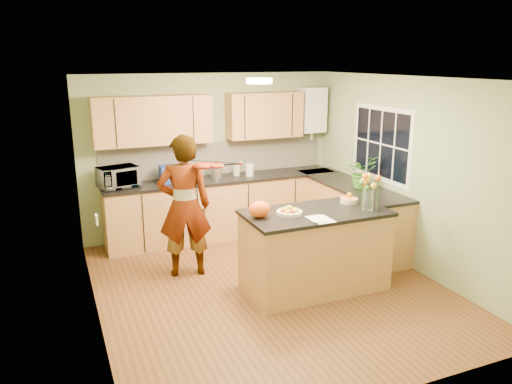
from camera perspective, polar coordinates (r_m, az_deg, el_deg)
name	(u,v)px	position (r m, az deg, el deg)	size (l,w,h in m)	color
floor	(268,286)	(6.24, 1.44, -10.75)	(4.50, 4.50, 0.00)	brown
ceiling	(270,78)	(5.62, 1.61, 12.86)	(4.00, 4.50, 0.02)	white
wall_back	(210,155)	(7.86, -5.25, 4.25)	(4.00, 0.02, 2.50)	#96AD7C
wall_front	(390,257)	(3.96, 15.08, -7.16)	(4.00, 0.02, 2.50)	#96AD7C
wall_left	(89,207)	(5.33, -18.49, -1.68)	(0.02, 4.50, 2.50)	#96AD7C
wall_right	(408,173)	(6.85, 16.97, 2.05)	(0.02, 4.50, 2.50)	#96AD7C
back_counter	(223,207)	(7.80, -3.74, -1.70)	(3.64, 0.62, 0.94)	#B38347
right_counter	(350,214)	(7.53, 10.66, -2.54)	(0.62, 2.24, 0.94)	#B38347
splashback	(217,158)	(7.89, -4.51, 3.93)	(3.60, 0.02, 0.52)	silver
upper_cabinets	(202,118)	(7.56, -6.24, 8.40)	(3.20, 0.34, 0.70)	#B38347
boiler	(312,110)	(8.29, 6.41, 9.30)	(0.40, 0.30, 0.86)	white
window_right	(381,144)	(7.25, 14.10, 5.36)	(0.01, 1.30, 1.05)	white
light_switch	(97,220)	(4.75, -17.75, -3.02)	(0.02, 0.09, 0.09)	white
ceiling_lamp	(259,81)	(5.90, 0.37, 12.59)	(0.30, 0.30, 0.07)	#FFEABF
peninsula_island	(315,250)	(6.06, 6.73, -6.60)	(1.70, 0.87, 0.98)	#B38347
fruit_dish	(289,211)	(5.73, 3.83, -2.20)	(0.30, 0.30, 0.10)	beige
orange_bowl	(349,199)	(6.29, 10.59, -0.77)	(0.21, 0.21, 0.12)	beige
flower_vase	(370,181)	(5.98, 12.85, 1.24)	(0.29, 0.29, 0.53)	silver
orange_bag	(260,209)	(5.61, 0.41, -1.98)	(0.25, 0.21, 0.19)	#FD5414
papers	(321,219)	(5.60, 7.49, -3.10)	(0.22, 0.30, 0.01)	white
violinist	(184,206)	(6.33, -8.18, -1.62)	(0.67, 0.44, 1.83)	tan
violin	(204,166)	(6.04, -6.00, 3.01)	(0.62, 0.25, 0.12)	#540D05
microwave	(118,177)	(7.31, -15.48, 1.65)	(0.54, 0.36, 0.30)	white
blue_box	(171,174)	(7.46, -9.71, 2.06)	(0.31, 0.23, 0.25)	#203696
kettle	(217,170)	(7.61, -4.53, 2.50)	(0.17, 0.17, 0.31)	silver
jar_cream	(236,171)	(7.78, -2.25, 2.46)	(0.10, 0.10, 0.16)	beige
jar_white	(250,170)	(7.75, -0.73, 2.53)	(0.12, 0.12, 0.19)	white
potted_plant	(362,172)	(7.16, 12.01, 2.28)	(0.42, 0.36, 0.46)	#3C7828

